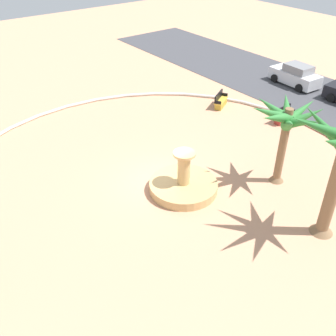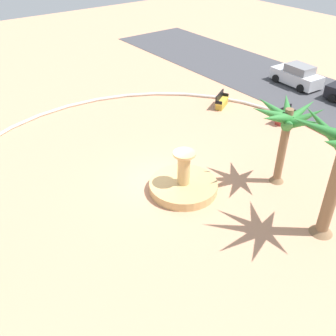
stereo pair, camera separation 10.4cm
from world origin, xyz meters
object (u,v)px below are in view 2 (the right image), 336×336
object	(u,v)px
palm_tree_by_curb	(287,123)
bench_east	(222,102)
parked_car_leftmost	(297,76)
bench_west	(285,117)
fountain	(183,185)

from	to	relation	value
palm_tree_by_curb	bench_east	world-z (taller)	palm_tree_by_curb
palm_tree_by_curb	parked_car_leftmost	xyz separation A→B (m)	(-7.68, 11.42, -2.55)
bench_west	parked_car_leftmost	size ratio (longest dim) A/B	0.40
fountain	bench_east	xyz separation A→B (m)	(-6.03, 8.26, 0.03)
fountain	bench_west	world-z (taller)	fountain
bench_west	parked_car_leftmost	xyz separation A→B (m)	(-3.63, 5.81, 0.43)
palm_tree_by_curb	bench_west	bearing A→B (deg)	125.78
palm_tree_by_curb	bench_east	distance (m)	9.64
palm_tree_by_curb	bench_west	world-z (taller)	palm_tree_by_curb
bench_west	parked_car_leftmost	world-z (taller)	parked_car_leftmost
bench_west	parked_car_leftmost	distance (m)	6.87
fountain	parked_car_leftmost	world-z (taller)	fountain
fountain	palm_tree_by_curb	size ratio (longest dim) A/B	0.78
fountain	parked_car_leftmost	size ratio (longest dim) A/B	0.82
fountain	bench_west	distance (m)	10.06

